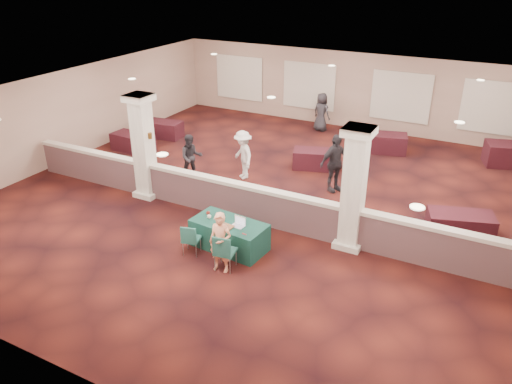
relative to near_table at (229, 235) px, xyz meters
The scene contains 31 objects.
ground 3.04m from the near_table, 95.97° to the left, with size 16.00×16.00×0.00m, color #471711.
wall_back 11.07m from the near_table, 91.63° to the left, with size 16.00×0.04×3.20m, color gray.
wall_front 5.16m from the near_table, 93.59° to the right, with size 16.00×0.04×3.20m, color gray.
wall_left 8.92m from the near_table, 160.16° to the left, with size 0.04×16.00×3.20m, color gray.
ceiling 4.14m from the near_table, 95.97° to the left, with size 16.00×16.00×0.02m, color white.
partition_wall 1.55m from the near_table, 101.82° to the left, with size 15.60×0.28×1.10m.
column_left 4.29m from the near_table, 158.53° to the left, with size 0.72×0.72×3.20m.
column_right 3.33m from the near_table, 29.18° to the left, with size 0.72×0.72×3.20m.
sconce_left 4.66m from the near_table, 159.88° to the left, with size 0.12×0.12×0.18m.
sconce_right 4.17m from the near_table, 157.00° to the left, with size 0.12×0.12×0.18m.
near_table is the anchor object (origin of this frame).
conf_chair_main 1.03m from the near_table, 67.00° to the right, with size 0.53×0.53×0.94m.
conf_chair_side 1.02m from the near_table, 132.43° to the right, with size 0.51×0.51×0.83m.
woman 1.09m from the near_table, 70.83° to the right, with size 0.54×0.36×1.51m, color tan.
far_table_front_left 8.10m from the near_table, 147.27° to the left, with size 1.62×0.81×0.66m, color black.
far_table_front_center 6.00m from the near_table, 89.70° to the left, with size 1.61×0.80×0.65m, color black.
far_table_front_right 6.10m from the near_table, 32.77° to the left, with size 1.66×0.83×0.67m, color black.
far_table_back_left 9.21m from the near_table, 137.70° to the left, with size 1.63×0.81×0.66m, color black.
far_table_back_center 8.86m from the near_table, 79.03° to the left, with size 1.72×0.86×0.70m, color black.
attendee_a 4.62m from the near_table, 136.00° to the left, with size 0.74×0.41×1.54m, color black.
attendee_b 4.48m from the near_table, 114.36° to the left, with size 1.05×0.48×1.64m, color #BCBBB7.
attendee_c 4.69m from the near_table, 75.23° to the left, with size 1.09×0.52×1.87m, color black.
attendee_d 10.10m from the near_table, 97.56° to the left, with size 0.80×0.43×1.61m, color black.
laptop_base 0.48m from the near_table, 14.81° to the right, with size 0.33×0.23×0.02m, color silver.
laptop_screen 0.58m from the near_table, ahead, with size 0.33×0.01×0.22m, color silver.
screen_glow 0.57m from the near_table, ahead, with size 0.30×0.00×0.19m, color silver.
knitting 0.46m from the near_table, 84.04° to the right, with size 0.40×0.30×0.03m, color #BE5A1E.
yarn_cream 0.70m from the near_table, behind, with size 0.11×0.11×0.11m, color beige.
yarn_red 0.81m from the near_table, behind, with size 0.10×0.10×0.10m, color maroon.
yarn_grey 0.62m from the near_table, 159.72° to the left, with size 0.10×0.10×0.10m, color #535258.
scissors 0.80m from the near_table, 28.65° to the right, with size 0.12×0.03×0.01m, color red.
Camera 1 is at (5.97, -12.41, 6.80)m, focal length 35.00 mm.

